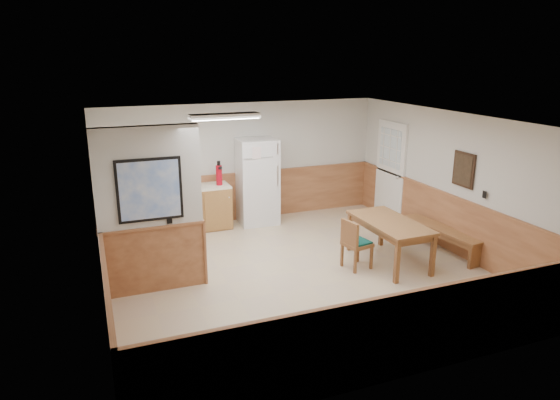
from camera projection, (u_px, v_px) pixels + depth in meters
name	position (u px, v px, depth m)	size (l,w,h in m)	color
ground	(297.00, 272.00, 8.23)	(6.00, 6.00, 0.00)	tan
ceiling	(298.00, 120.00, 7.52)	(6.00, 6.00, 0.02)	white
back_wall	(242.00, 162.00, 10.56)	(6.00, 0.02, 2.50)	silver
right_wall	(452.00, 182.00, 8.91)	(0.02, 6.00, 2.50)	silver
left_wall	(97.00, 222.00, 6.83)	(0.02, 6.00, 2.50)	silver
wainscot_back	(243.00, 197.00, 10.75)	(6.00, 0.04, 1.00)	#B57548
wainscot_right	(447.00, 222.00, 9.12)	(0.04, 6.00, 1.00)	#B57548
wainscot_left	(104.00, 272.00, 7.05)	(0.04, 6.00, 1.00)	#B57548
partition_wall	(151.00, 213.00, 7.27)	(1.50, 0.20, 2.50)	silver
kitchen_counter	(190.00, 208.00, 10.07)	(2.20, 0.61, 1.00)	#9E6F38
exterior_door	(390.00, 171.00, 10.66)	(0.07, 1.02, 2.15)	white
kitchen_window	(139.00, 156.00, 9.72)	(0.80, 0.04, 1.00)	white
wall_painting	(464.00, 170.00, 8.55)	(0.04, 0.50, 0.60)	black
fluorescent_fixture	(225.00, 116.00, 8.42)	(1.20, 0.30, 0.09)	white
refrigerator	(257.00, 181.00, 10.40)	(0.82, 0.74, 1.80)	white
dining_table	(390.00, 226.00, 8.43)	(0.82, 1.61, 0.75)	#A46F3C
dining_bench	(442.00, 233.00, 9.01)	(0.58, 1.76, 0.45)	#A46F3C
dining_chair	(353.00, 241.00, 8.22)	(0.62, 0.47, 0.85)	#A46F3C
fire_extinguisher	(219.00, 174.00, 10.06)	(0.15, 0.15, 0.50)	#B3091A
soap_bottle	(133.00, 187.00, 9.58)	(0.06, 0.06, 0.19)	#167B29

